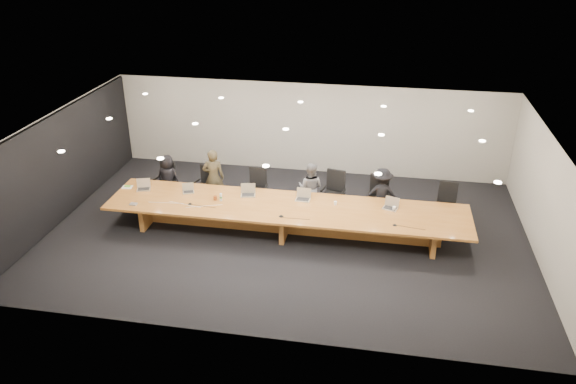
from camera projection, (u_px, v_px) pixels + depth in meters
name	position (u px, v px, depth m)	size (l,w,h in m)	color
ground	(286.00, 232.00, 14.24)	(12.00, 12.00, 0.00)	black
back_wall	(309.00, 128.00, 17.18)	(12.00, 0.02, 2.80)	silver
left_wall_panel	(61.00, 167.00, 14.58)	(0.08, 7.84, 2.74)	black
conference_table	(286.00, 214.00, 14.02)	(9.00, 1.80, 0.75)	#92561F
chair_far_left	(165.00, 182.00, 15.70)	(0.57, 0.57, 1.11)	black
chair_left	(204.00, 185.00, 15.53)	(0.55, 0.55, 1.07)	black
chair_mid_left	(256.00, 189.00, 15.25)	(0.58, 0.58, 1.14)	black
chair_mid_right	(333.00, 193.00, 14.93)	(0.61, 0.61, 1.20)	black
chair_right	(379.00, 198.00, 14.68)	(0.61, 0.61, 1.20)	black
chair_far_right	(446.00, 204.00, 14.39)	(0.58, 0.58, 1.15)	black
person_a	(168.00, 178.00, 15.63)	(0.66, 0.43, 1.34)	black
person_b	(214.00, 178.00, 15.31)	(0.59, 0.39, 1.63)	#312B1B
person_c	(311.00, 188.00, 14.98)	(0.69, 0.53, 1.41)	slate
person_d	(382.00, 194.00, 14.59)	(0.93, 0.54, 1.44)	black
laptop_a	(143.00, 185.00, 14.71)	(0.35, 0.26, 0.28)	#C6B397
laptop_b	(188.00, 188.00, 14.57)	(0.30, 0.22, 0.23)	tan
laptop_c	(248.00, 190.00, 14.39)	(0.37, 0.27, 0.29)	tan
laptop_d	(303.00, 195.00, 14.16)	(0.37, 0.27, 0.29)	#C1B394
laptop_e	(390.00, 204.00, 13.74)	(0.35, 0.26, 0.28)	tan
water_bottle	(221.00, 197.00, 14.15)	(0.06, 0.06, 0.20)	silver
amber_mug	(215.00, 198.00, 14.21)	(0.09, 0.09, 0.11)	brown
paper_cup_near	(335.00, 203.00, 13.97)	(0.08, 0.08, 0.09)	white
paper_cup_far	(394.00, 208.00, 13.71)	(0.08, 0.08, 0.10)	white
notepad	(127.00, 187.00, 14.90)	(0.26, 0.21, 0.02)	white
lime_gadget	(127.00, 186.00, 14.90)	(0.15, 0.09, 0.02)	#5DAE2E
av_box	(133.00, 204.00, 13.99)	(0.18, 0.13, 0.03)	#A9A9AE
mic_left	(190.00, 204.00, 14.02)	(0.10, 0.10, 0.03)	black
mic_center	(281.00, 216.00, 13.43)	(0.12, 0.12, 0.03)	black
mic_right	(395.00, 225.00, 13.05)	(0.11, 0.11, 0.03)	black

